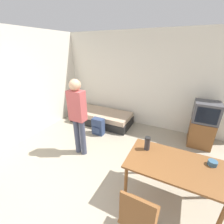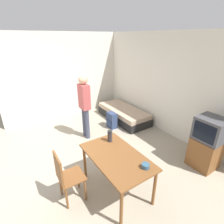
{
  "view_description": "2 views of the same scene",
  "coord_description": "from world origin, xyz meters",
  "px_view_note": "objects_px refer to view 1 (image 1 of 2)",
  "views": [
    {
      "loc": [
        1.27,
        -0.85,
        2.25
      ],
      "look_at": [
        -0.04,
        1.8,
        0.97
      ],
      "focal_mm": 24.0,
      "sensor_mm": 36.0,
      "label": 1
    },
    {
      "loc": [
        3.25,
        -0.35,
        2.57
      ],
      "look_at": [
        0.12,
        1.72,
        0.93
      ],
      "focal_mm": 28.0,
      "sensor_mm": 36.0,
      "label": 2
    }
  ],
  "objects_px": {
    "person_standing": "(78,113)",
    "thermos_flask": "(147,143)",
    "dining_table": "(173,168)",
    "mate_bowl": "(213,163)",
    "wooden_chair": "(138,217)",
    "daybed": "(102,117)",
    "backpack": "(98,126)",
    "tv": "(203,125)"
  },
  "relations": [
    {
      "from": "person_standing",
      "to": "thermos_flask",
      "type": "height_order",
      "value": "person_standing"
    },
    {
      "from": "dining_table",
      "to": "person_standing",
      "type": "height_order",
      "value": "person_standing"
    },
    {
      "from": "thermos_flask",
      "to": "mate_bowl",
      "type": "distance_m",
      "value": 0.91
    },
    {
      "from": "wooden_chair",
      "to": "daybed",
      "type": "bearing_deg",
      "value": 127.04
    },
    {
      "from": "daybed",
      "to": "backpack",
      "type": "distance_m",
      "value": 0.69
    },
    {
      "from": "thermos_flask",
      "to": "wooden_chair",
      "type": "bearing_deg",
      "value": -80.12
    },
    {
      "from": "wooden_chair",
      "to": "backpack",
      "type": "relative_size",
      "value": 1.99
    },
    {
      "from": "daybed",
      "to": "person_standing",
      "type": "relative_size",
      "value": 1.11
    },
    {
      "from": "wooden_chair",
      "to": "dining_table",
      "type": "bearing_deg",
      "value": 71.64
    },
    {
      "from": "tv",
      "to": "daybed",
      "type": "bearing_deg",
      "value": -178.97
    },
    {
      "from": "dining_table",
      "to": "wooden_chair",
      "type": "bearing_deg",
      "value": -108.36
    },
    {
      "from": "daybed",
      "to": "wooden_chair",
      "type": "height_order",
      "value": "wooden_chair"
    },
    {
      "from": "thermos_flask",
      "to": "mate_bowl",
      "type": "relative_size",
      "value": 1.83
    },
    {
      "from": "person_standing",
      "to": "backpack",
      "type": "xyz_separation_m",
      "value": [
        -0.07,
        0.88,
        -0.76
      ]
    },
    {
      "from": "thermos_flask",
      "to": "person_standing",
      "type": "bearing_deg",
      "value": 172.21
    },
    {
      "from": "tv",
      "to": "backpack",
      "type": "height_order",
      "value": "tv"
    },
    {
      "from": "daybed",
      "to": "person_standing",
      "type": "bearing_deg",
      "value": -77.72
    },
    {
      "from": "wooden_chair",
      "to": "mate_bowl",
      "type": "height_order",
      "value": "wooden_chair"
    },
    {
      "from": "backpack",
      "to": "wooden_chair",
      "type": "bearing_deg",
      "value": -49.23
    },
    {
      "from": "dining_table",
      "to": "wooden_chair",
      "type": "xyz_separation_m",
      "value": [
        -0.27,
        -0.8,
        -0.13
      ]
    },
    {
      "from": "daybed",
      "to": "tv",
      "type": "xyz_separation_m",
      "value": [
        2.77,
        0.05,
        0.37
      ]
    },
    {
      "from": "daybed",
      "to": "thermos_flask",
      "type": "distance_m",
      "value": 2.62
    },
    {
      "from": "person_standing",
      "to": "mate_bowl",
      "type": "xyz_separation_m",
      "value": [
        2.43,
        -0.16,
        -0.22
      ]
    },
    {
      "from": "daybed",
      "to": "dining_table",
      "type": "relative_size",
      "value": 1.45
    },
    {
      "from": "tv",
      "to": "wooden_chair",
      "type": "distance_m",
      "value": 2.82
    },
    {
      "from": "tv",
      "to": "mate_bowl",
      "type": "xyz_separation_m",
      "value": [
        -0.02,
        -1.72,
        0.22
      ]
    },
    {
      "from": "person_standing",
      "to": "wooden_chair",
      "type": "bearing_deg",
      "value": -34.43
    },
    {
      "from": "tv",
      "to": "mate_bowl",
      "type": "bearing_deg",
      "value": -90.54
    },
    {
      "from": "person_standing",
      "to": "daybed",
      "type": "bearing_deg",
      "value": 102.28
    },
    {
      "from": "mate_bowl",
      "to": "backpack",
      "type": "bearing_deg",
      "value": 157.5
    },
    {
      "from": "daybed",
      "to": "mate_bowl",
      "type": "relative_size",
      "value": 15.67
    },
    {
      "from": "backpack",
      "to": "tv",
      "type": "bearing_deg",
      "value": 15.34
    },
    {
      "from": "wooden_chair",
      "to": "tv",
      "type": "bearing_deg",
      "value": 74.43
    },
    {
      "from": "daybed",
      "to": "backpack",
      "type": "xyz_separation_m",
      "value": [
        0.26,
        -0.64,
        0.04
      ]
    },
    {
      "from": "backpack",
      "to": "mate_bowl",
      "type": "bearing_deg",
      "value": -22.5
    },
    {
      "from": "mate_bowl",
      "to": "tv",
      "type": "bearing_deg",
      "value": 89.46
    },
    {
      "from": "dining_table",
      "to": "backpack",
      "type": "height_order",
      "value": "dining_table"
    },
    {
      "from": "tv",
      "to": "wooden_chair",
      "type": "bearing_deg",
      "value": -105.57
    },
    {
      "from": "tv",
      "to": "wooden_chair",
      "type": "height_order",
      "value": "tv"
    },
    {
      "from": "tv",
      "to": "thermos_flask",
      "type": "distance_m",
      "value": 2.02
    },
    {
      "from": "tv",
      "to": "dining_table",
      "type": "bearing_deg",
      "value": -104.38
    },
    {
      "from": "mate_bowl",
      "to": "thermos_flask",
      "type": "bearing_deg",
      "value": -176.71
    }
  ]
}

